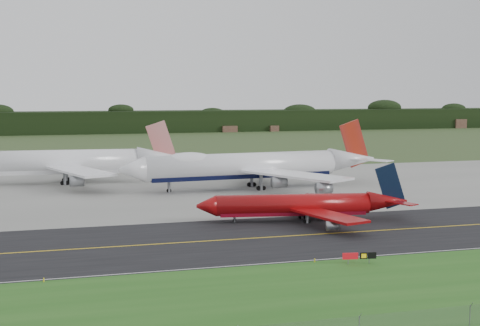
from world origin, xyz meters
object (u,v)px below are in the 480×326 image
object	(u,v)px
jet_red_737	(304,205)
jet_star_tail	(64,163)
jet_ba_747	(251,166)
taxiway_sign	(359,256)

from	to	relation	value
jet_red_737	jet_star_tail	xyz separation A→B (m)	(-40.78, 62.39, 2.38)
jet_red_737	jet_ba_747	bearing A→B (deg)	87.24
jet_ba_747	jet_star_tail	world-z (taller)	jet_ba_747
jet_ba_747	taxiway_sign	size ratio (longest dim) A/B	13.96
jet_red_737	jet_star_tail	world-z (taller)	jet_star_tail
jet_ba_747	jet_star_tail	bearing A→B (deg)	153.11
jet_ba_747	taxiway_sign	world-z (taller)	jet_ba_747
jet_red_737	taxiway_sign	xyz separation A→B (m)	(-3.64, -30.13, -1.78)
jet_ba_747	taxiway_sign	distance (m)	71.21
jet_red_737	taxiway_sign	size ratio (longest dim) A/B	8.28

